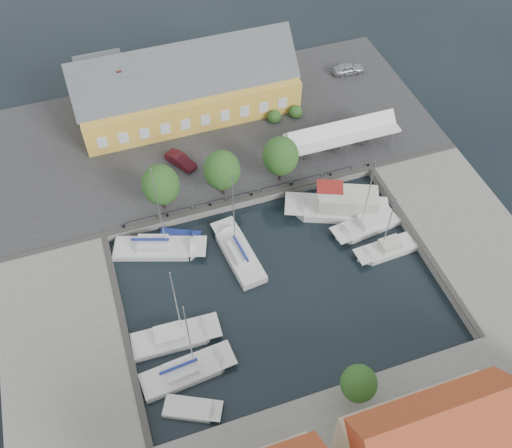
{
  "coord_description": "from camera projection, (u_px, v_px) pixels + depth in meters",
  "views": [
    {
      "loc": [
        -12.8,
        -31.79,
        50.47
      ],
      "look_at": [
        0.0,
        6.0,
        1.5
      ],
      "focal_mm": 40.0,
      "sensor_mm": 36.0,
      "label": 1
    }
  ],
  "objects": [
    {
      "name": "west_quay",
      "position": [
        66.0,
        349.0,
        54.7
      ],
      "size": [
        12.0,
        24.0,
        1.0
      ],
      "primitive_type": "cube",
      "color": "slate",
      "rests_on": "ground"
    },
    {
      "name": "center_sailboat",
      "position": [
        239.0,
        255.0,
        61.92
      ],
      "size": [
        3.8,
        9.56,
        12.76
      ],
      "color": "silver",
      "rests_on": "ground"
    },
    {
      "name": "warehouse",
      "position": [
        182.0,
        88.0,
        73.74
      ],
      "size": [
        28.56,
        14.0,
        9.55
      ],
      "color": "gold",
      "rests_on": "north_quay"
    },
    {
      "name": "launch_sw",
      "position": [
        192.0,
        410.0,
        51.34
      ],
      "size": [
        5.62,
        4.12,
        0.98
      ],
      "color": "silver",
      "rests_on": "ground"
    },
    {
      "name": "east_quay",
      "position": [
        465.0,
        233.0,
        63.61
      ],
      "size": [
        12.0,
        24.0,
        1.0
      ],
      "primitive_type": "cube",
      "color": "slate",
      "rests_on": "ground"
    },
    {
      "name": "launch_nw",
      "position": [
        179.0,
        238.0,
        63.74
      ],
      "size": [
        4.89,
        3.58,
        0.88
      ],
      "color": "navy",
      "rests_on": "ground"
    },
    {
      "name": "west_boat_c",
      "position": [
        174.0,
        338.0,
        55.68
      ],
      "size": [
        8.91,
        3.15,
        11.79
      ],
      "color": "silver",
      "rests_on": "ground"
    },
    {
      "name": "west_boat_a",
      "position": [
        158.0,
        249.0,
        62.53
      ],
      "size": [
        10.5,
        5.98,
        13.32
      ],
      "color": "silver",
      "rests_on": "ground"
    },
    {
      "name": "tent_canopy",
      "position": [
        342.0,
        133.0,
        69.39
      ],
      "size": [
        14.0,
        4.0,
        2.83
      ],
      "color": "white",
      "rests_on": "north_quay"
    },
    {
      "name": "car_silver",
      "position": [
        348.0,
        69.0,
        80.83
      ],
      "size": [
        4.61,
        2.16,
        1.52
      ],
      "primitive_type": "imported",
      "rotation": [
        0.0,
        0.0,
        1.49
      ],
      "color": "#ACAFB4",
      "rests_on": "north_quay"
    },
    {
      "name": "quay_edge_fittings",
      "position": [
        260.0,
        235.0,
        62.76
      ],
      "size": [
        56.0,
        24.72,
        0.4
      ],
      "color": "#383533",
      "rests_on": "north_quay"
    },
    {
      "name": "ground",
      "position": [
        274.0,
        274.0,
        60.74
      ],
      "size": [
        140.0,
        140.0,
        0.0
      ],
      "primitive_type": "plane",
      "color": "black",
      "rests_on": "ground"
    },
    {
      "name": "north_quay",
      "position": [
        214.0,
        133.0,
        74.11
      ],
      "size": [
        56.0,
        26.0,
        1.0
      ],
      "primitive_type": "cube",
      "color": "#2D2D30",
      "rests_on": "ground"
    },
    {
      "name": "east_boat_a",
      "position": [
        367.0,
        226.0,
        64.58
      ],
      "size": [
        8.32,
        3.68,
        11.46
      ],
      "color": "silver",
      "rests_on": "ground"
    },
    {
      "name": "east_boat_b",
      "position": [
        386.0,
        250.0,
        62.44
      ],
      "size": [
        7.14,
        2.66,
        9.78
      ],
      "color": "silver",
      "rests_on": "ground"
    },
    {
      "name": "west_boat_d",
      "position": [
        186.0,
        372.0,
        53.41
      ],
      "size": [
        9.3,
        3.5,
        12.07
      ],
      "color": "silver",
      "rests_on": "ground"
    },
    {
      "name": "car_red",
      "position": [
        180.0,
        160.0,
        69.23
      ],
      "size": [
        3.5,
        4.38,
        1.4
      ],
      "primitive_type": "imported",
      "rotation": [
        0.0,
        0.0,
        0.56
      ],
      "color": "#51121D",
      "rests_on": "north_quay"
    },
    {
      "name": "quay_trees",
      "position": [
        222.0,
        170.0,
        63.73
      ],
      "size": [
        18.2,
        4.2,
        6.3
      ],
      "color": "black",
      "rests_on": "north_quay"
    },
    {
      "name": "trawler",
      "position": [
        341.0,
        206.0,
        65.46
      ],
      "size": [
        12.38,
        7.9,
        5.0
      ],
      "color": "silver",
      "rests_on": "ground"
    }
  ]
}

